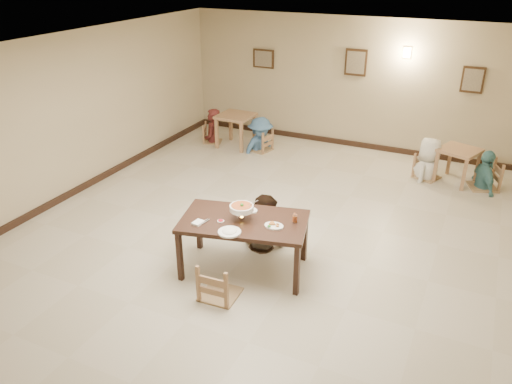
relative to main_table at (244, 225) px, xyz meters
The scene contains 31 objects.
floor 1.14m from the main_table, 100.35° to the left, with size 10.00×10.00×0.00m, color #BFB5A0.
ceiling 2.41m from the main_table, 100.35° to the left, with size 10.00×10.00×0.00m, color silver.
wall_back 5.90m from the main_table, 91.52° to the left, with size 10.00×10.00×0.00m, color tan.
wall_left 4.31m from the main_table, 168.48° to the left, with size 10.00×10.00×0.00m, color tan.
baseboard_back 5.86m from the main_table, 91.52° to the left, with size 8.00×0.06×0.12m, color black.
baseboard_left 4.27m from the main_table, 168.40° to the left, with size 0.06×10.00×0.12m, color black.
picture_a 6.37m from the main_table, 112.08° to the left, with size 0.55×0.04×0.45m.
picture_b 5.94m from the main_table, 90.54° to the left, with size 0.50×0.04×0.60m.
picture_c 6.39m from the main_table, 67.15° to the left, with size 0.45×0.04×0.55m.
wall_sconce 6.10m from the main_table, 79.80° to the left, with size 0.16×0.05×0.22m, color #FFD88C.
main_table is the anchor object (origin of this frame).
chair_far 0.89m from the main_table, 96.07° to the left, with size 0.44×0.44×0.93m.
chair_near 0.74m from the main_table, 91.60° to the right, with size 0.49×0.49×1.05m.
main_diner 0.79m from the main_table, 93.02° to the left, with size 0.84×0.66×1.73m, color gray.
curry_warmer 0.26m from the main_table, behind, with size 0.38×0.34×0.31m.
rice_plate_far 0.30m from the main_table, 102.87° to the left, with size 0.27×0.27×0.06m.
rice_plate_near 0.42m from the main_table, 91.69° to the right, with size 0.32×0.32×0.07m.
fried_plate 0.47m from the main_table, ahead, with size 0.27×0.27×0.06m.
chili_dish 0.34m from the main_table, 144.96° to the right, with size 0.10×0.10×0.02m.
napkin_cutlery 0.65m from the main_table, 145.05° to the right, with size 0.17×0.25×0.03m.
drink_glass 0.73m from the main_table, 19.30° to the left, with size 0.07×0.07×0.13m.
bg_table_left 5.26m from the main_table, 118.74° to the left, with size 0.81×0.81×0.79m.
bg_table_right 5.28m from the main_table, 61.91° to the left, with size 0.92×0.92×0.71m.
bg_chair_ll 5.62m from the main_table, 124.62° to the left, with size 0.42×0.42×0.90m.
bg_chair_lr 4.97m from the main_table, 112.13° to the left, with size 0.46×0.46×0.99m.
bg_chair_rl 5.02m from the main_table, 67.22° to the left, with size 0.46×0.46×0.99m.
bg_chair_rr 5.50m from the main_table, 56.58° to the left, with size 0.51×0.51×1.09m.
bg_diner_a 5.61m from the main_table, 124.62° to the left, with size 0.61×0.40×1.68m, color #521D1D.
bg_diner_b 4.96m from the main_table, 112.13° to the left, with size 1.04×0.60×1.61m, color teal.
bg_diner_c 5.01m from the main_table, 67.22° to the left, with size 0.84×0.55×1.72m, color silver.
bg_diner_d 5.50m from the main_table, 56.58° to the left, with size 0.92×0.38×1.57m, color teal.
Camera 1 is at (2.95, -6.36, 4.22)m, focal length 35.00 mm.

